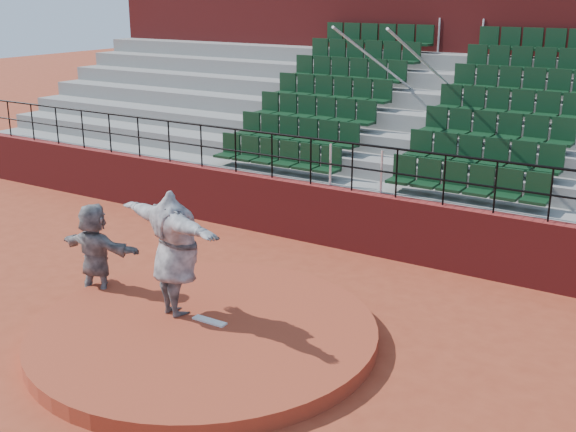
% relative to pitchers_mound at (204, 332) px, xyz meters
% --- Properties ---
extents(ground, '(90.00, 90.00, 0.00)m').
position_rel_pitchers_mound_xyz_m(ground, '(0.00, 0.00, -0.12)').
color(ground, '#9C3C23').
rests_on(ground, ground).
extents(pitchers_mound, '(5.50, 5.50, 0.25)m').
position_rel_pitchers_mound_xyz_m(pitchers_mound, '(0.00, 0.00, 0.00)').
color(pitchers_mound, '#A23C24').
rests_on(pitchers_mound, ground).
extents(pitching_rubber, '(0.60, 0.15, 0.03)m').
position_rel_pitchers_mound_xyz_m(pitching_rubber, '(0.00, 0.15, 0.14)').
color(pitching_rubber, white).
rests_on(pitching_rubber, pitchers_mound).
extents(boundary_wall, '(24.00, 0.30, 1.30)m').
position_rel_pitchers_mound_xyz_m(boundary_wall, '(0.00, 5.00, 0.53)').
color(boundary_wall, maroon).
rests_on(boundary_wall, ground).
extents(wall_railing, '(24.04, 0.05, 1.03)m').
position_rel_pitchers_mound_xyz_m(wall_railing, '(0.00, 5.00, 1.90)').
color(wall_railing, black).
rests_on(wall_railing, boundary_wall).
extents(seating_deck, '(24.00, 5.97, 4.63)m').
position_rel_pitchers_mound_xyz_m(seating_deck, '(0.00, 8.65, 1.32)').
color(seating_deck, gray).
rests_on(seating_deck, ground).
extents(press_box_facade, '(24.00, 3.00, 7.10)m').
position_rel_pitchers_mound_xyz_m(press_box_facade, '(0.00, 12.60, 3.43)').
color(press_box_facade, maroon).
rests_on(press_box_facade, ground).
extents(pitcher, '(2.67, 1.37, 2.09)m').
position_rel_pitchers_mound_xyz_m(pitcher, '(-0.65, 0.13, 1.17)').
color(pitcher, black).
rests_on(pitcher, pitchers_mound).
extents(fielder, '(1.70, 0.68, 1.78)m').
position_rel_pitchers_mound_xyz_m(fielder, '(-2.62, 0.26, 0.77)').
color(fielder, black).
rests_on(fielder, ground).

